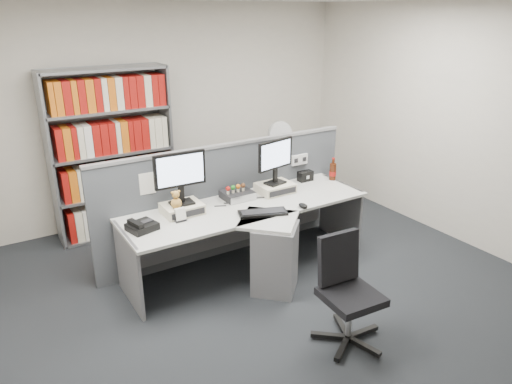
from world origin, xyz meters
TOP-DOWN VIEW (x-y plane):
  - ground at (0.00, 0.00)m, footprint 5.50×5.50m
  - room_shell at (0.00, 0.00)m, footprint 5.04×5.54m
  - partition at (0.00, 1.25)m, footprint 3.00×0.08m
  - desk at (0.00, 0.60)m, footprint 2.60×1.20m
  - monitor_riser_left at (-0.65, 0.98)m, footprint 0.38×0.31m
  - monitor_riser_right at (0.45, 0.98)m, footprint 0.38×0.31m
  - monitor_left at (-0.65, 0.98)m, footprint 0.51×0.17m
  - monitor_right at (0.45, 0.98)m, footprint 0.48×0.20m
  - desktop_pc at (0.00, 1.03)m, footprint 0.31×0.28m
  - figurines at (-0.03, 1.01)m, footprint 0.23×0.05m
  - keyboard at (0.01, 0.54)m, footprint 0.51×0.33m
  - mouse at (0.45, 0.46)m, footprint 0.07×0.12m
  - desk_phone at (-1.12, 0.82)m, footprint 0.29×0.27m
  - desk_calendar at (-0.74, 0.82)m, footprint 0.11×0.08m
  - plush_toy at (-0.74, 0.90)m, footprint 0.10×0.10m
  - speaker at (0.96, 1.10)m, footprint 0.18×0.10m
  - cola_bottle at (1.25, 0.96)m, footprint 0.08×0.08m
  - shelving_unit at (-0.90, 2.44)m, footprint 1.41×0.40m
  - filing_cabinet at (1.20, 1.99)m, footprint 0.45×0.61m
  - desk_fan at (1.20, 1.99)m, footprint 0.31×0.19m
  - office_chair at (0.08, -0.62)m, footprint 0.58×0.60m

SIDE VIEW (x-z plane):
  - ground at x=0.00m, z-range 0.00..0.00m
  - filing_cabinet at x=1.20m, z-range 0.00..0.70m
  - desk at x=0.00m, z-range 0.10..0.82m
  - office_chair at x=0.08m, z-range 0.03..0.94m
  - partition at x=0.00m, z-range 0.01..1.29m
  - keyboard at x=0.01m, z-range 0.72..0.75m
  - mouse at x=0.45m, z-range 0.72..0.76m
  - desk_phone at x=-1.12m, z-range 0.71..0.81m
  - desktop_pc at x=0.00m, z-range 0.72..0.80m
  - monitor_riser_left at x=-0.65m, z-range 0.72..0.82m
  - monitor_riser_right at x=0.45m, z-range 0.72..0.82m
  - desk_calendar at x=-0.74m, z-range 0.71..0.84m
  - speaker at x=0.96m, z-range 0.72..0.84m
  - cola_bottle at x=1.25m, z-range 0.69..0.95m
  - figurines at x=-0.03m, z-range 0.81..0.90m
  - plush_toy at x=-0.74m, z-range 0.81..0.99m
  - shelving_unit at x=-0.90m, z-range -0.02..1.98m
  - desk_fan at x=1.20m, z-range 0.77..1.29m
  - monitor_right at x=0.45m, z-range 0.87..1.36m
  - monitor_left at x=-0.65m, z-range 0.87..1.39m
  - room_shell at x=0.00m, z-range 0.43..3.15m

